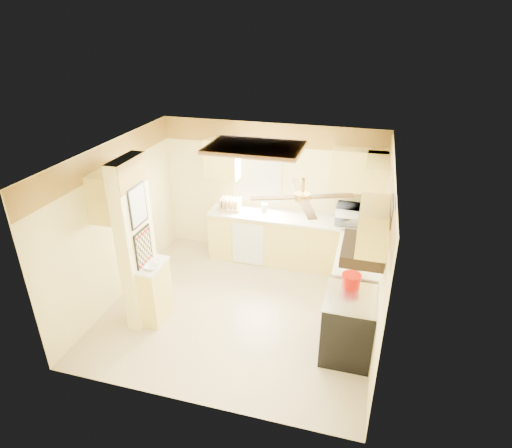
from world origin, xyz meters
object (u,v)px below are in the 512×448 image
(stove, at_px, (348,325))
(bowl, at_px, (151,267))
(microwave, at_px, (354,215))
(dutch_oven, at_px, (351,280))
(kettle, at_px, (356,267))

(stove, height_order, bowl, bowl)
(stove, height_order, microwave, microwave)
(bowl, relative_size, dutch_oven, 0.73)
(kettle, bearing_deg, dutch_oven, -98.96)
(microwave, relative_size, kettle, 2.84)
(kettle, bearing_deg, stove, -91.86)
(stove, xyz_separation_m, bowl, (-2.77, -0.10, 0.50))
(dutch_oven, height_order, kettle, kettle)
(microwave, distance_m, bowl, 3.46)
(bowl, relative_size, kettle, 0.91)
(stove, relative_size, bowl, 4.85)
(dutch_oven, bearing_deg, kettle, 81.04)
(bowl, bearing_deg, microwave, 40.30)
(stove, distance_m, bowl, 2.81)
(bowl, xyz_separation_m, dutch_oven, (2.74, 0.35, 0.04))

